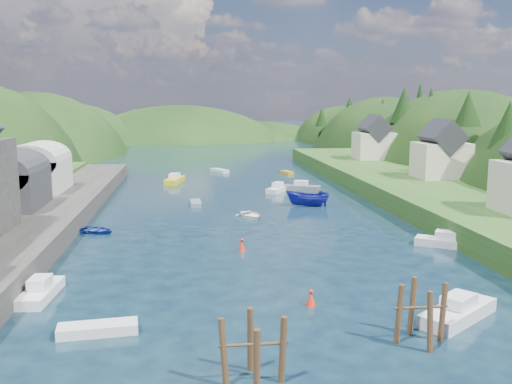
{
  "coord_description": "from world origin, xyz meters",
  "views": [
    {
      "loc": [
        -6.76,
        -29.51,
        13.26
      ],
      "look_at": [
        0.0,
        28.0,
        4.0
      ],
      "focal_mm": 40.0,
      "sensor_mm": 36.0,
      "label": 1
    }
  ],
  "objects": [
    {
      "name": "ground",
      "position": [
        0.0,
        50.0,
        0.0
      ],
      "size": [
        600.0,
        600.0,
        0.0
      ],
      "primitive_type": "plane",
      "color": "black",
      "rests_on": "ground"
    },
    {
      "name": "hillside_right",
      "position": [
        45.0,
        75.0,
        -7.41
      ],
      "size": [
        36.0,
        245.56,
        48.0
      ],
      "color": "black",
      "rests_on": "ground"
    },
    {
      "name": "far_hills",
      "position": [
        1.22,
        174.01,
        -10.8
      ],
      "size": [
        103.0,
        68.0,
        44.0
      ],
      "color": "black",
      "rests_on": "ground"
    },
    {
      "name": "hill_trees",
      "position": [
        0.17,
        64.5,
        11.08
      ],
      "size": [
        91.48,
        151.61,
        12.63
      ],
      "color": "black",
      "rests_on": "ground"
    },
    {
      "name": "boat_sheds",
      "position": [
        -26.0,
        39.0,
        5.27
      ],
      "size": [
        7.0,
        21.0,
        7.5
      ],
      "color": "#2D2D30",
      "rests_on": "quay_left"
    },
    {
      "name": "terrace_right",
      "position": [
        25.0,
        40.0,
        1.2
      ],
      "size": [
        16.0,
        120.0,
        2.4
      ],
      "primitive_type": "cube",
      "color": "#234719",
      "rests_on": "ground"
    },
    {
      "name": "right_bank_cottages",
      "position": [
        28.0,
        48.33,
        5.84
      ],
      "size": [
        9.0,
        59.24,
        8.41
      ],
      "color": "beige",
      "rests_on": "terrace_right"
    },
    {
      "name": "piling_cluster_near",
      "position": [
        -3.94,
        -4.46,
        1.39
      ],
      "size": [
        3.31,
        3.07,
        3.92
      ],
      "color": "#382314",
      "rests_on": "ground"
    },
    {
      "name": "piling_cluster_far",
      "position": [
        5.79,
        -0.78,
        1.4
      ],
      "size": [
        3.03,
        2.84,
        3.94
      ],
      "color": "#382314",
      "rests_on": "ground"
    },
    {
      "name": "channel_buoy_near",
      "position": [
        0.98,
        5.54,
        0.48
      ],
      "size": [
        0.7,
        0.7,
        1.1
      ],
      "color": "red",
      "rests_on": "ground"
    },
    {
      "name": "channel_buoy_far",
      "position": [
        -2.2,
        20.0,
        0.48
      ],
      "size": [
        0.7,
        0.7,
        1.1
      ],
      "color": "red",
      "rests_on": "ground"
    },
    {
      "name": "moored_boats",
      "position": [
        -2.27,
        23.41,
        0.63
      ],
      "size": [
        39.17,
        97.24,
        2.34
      ],
      "color": "silver",
      "rests_on": "ground"
    }
  ]
}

